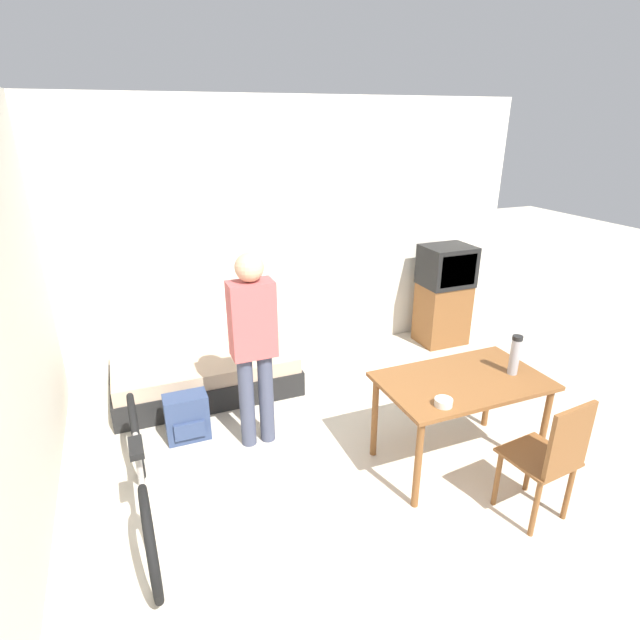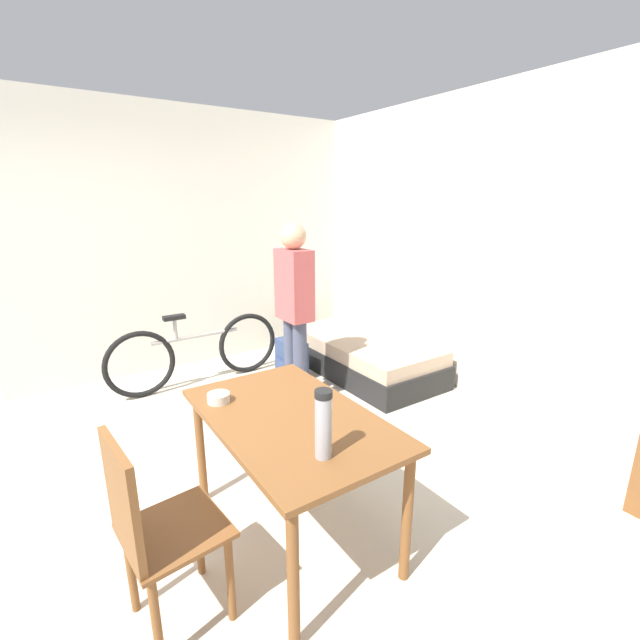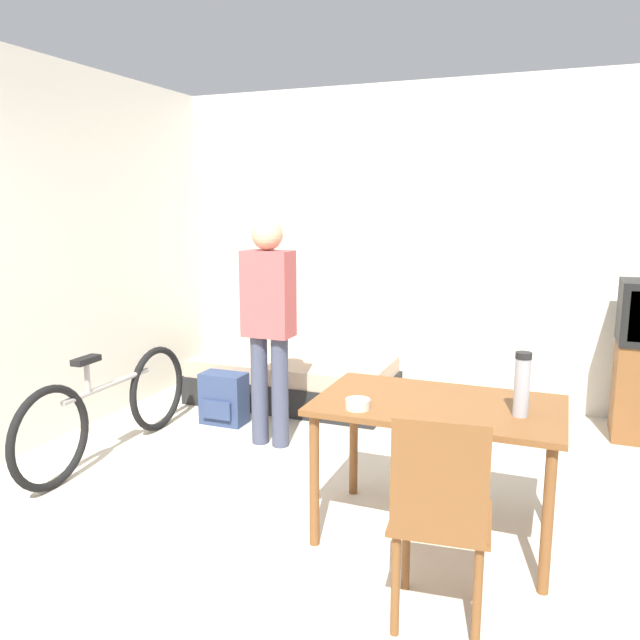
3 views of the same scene
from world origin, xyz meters
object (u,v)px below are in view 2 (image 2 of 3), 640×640
daybed (363,355)px  backpack (291,360)px  dining_table (290,431)px  thermos_flask (323,421)px  bicycle (197,352)px  mate_bowl (219,398)px  wooden_chair (152,526)px  person_standing (294,304)px

daybed → backpack: (-0.28, -0.72, 0.01)m
dining_table → thermos_flask: thermos_flask is taller
thermos_flask → dining_table: bearing=170.9°
bicycle → mate_bowl: bearing=-14.1°
wooden_chair → mate_bowl: (-0.50, 0.48, 0.23)m
backpack → dining_table: bearing=-29.9°
wooden_chair → thermos_flask: thermos_flask is taller
mate_bowl → daybed: bearing=121.5°
bicycle → thermos_flask: size_ratio=5.63×
dining_table → mate_bowl: mate_bowl is taller
wooden_chair → thermos_flask: 0.80m
bicycle → backpack: bicycle is taller
thermos_flask → backpack: bearing=153.3°
daybed → dining_table: size_ratio=1.42×
person_standing → thermos_flask: person_standing is taller
person_standing → wooden_chair: bearing=-45.9°
backpack → mate_bowl: bearing=-40.9°
daybed → dining_table: bearing=-48.4°
wooden_chair → mate_bowl: size_ratio=7.62×
wooden_chair → person_standing: size_ratio=0.57×
thermos_flask → backpack: thermos_flask is taller
thermos_flask → mate_bowl: bearing=-166.1°
dining_table → person_standing: size_ratio=0.76×
person_standing → mate_bowl: bearing=-46.8°
thermos_flask → bicycle: bearing=173.5°
dining_table → backpack: dining_table is taller
dining_table → mate_bowl: bearing=-144.4°
mate_bowl → wooden_chair: bearing=-44.1°
person_standing → thermos_flask: bearing=-26.9°
bicycle → person_standing: size_ratio=1.08×
bicycle → mate_bowl: mate_bowl is taller
mate_bowl → backpack: bearing=139.1°
daybed → wooden_chair: size_ratio=1.88×
bicycle → mate_bowl: size_ratio=14.30×
daybed → thermos_flask: size_ratio=5.63×
daybed → dining_table: (1.60, -1.79, 0.44)m
bicycle → person_standing: bearing=32.3°
daybed → person_standing: person_standing is taller
person_standing → thermos_flask: 1.95m
backpack → person_standing: bearing=-26.1°
mate_bowl → backpack: mate_bowl is taller
wooden_chair → person_standing: bearing=134.1°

